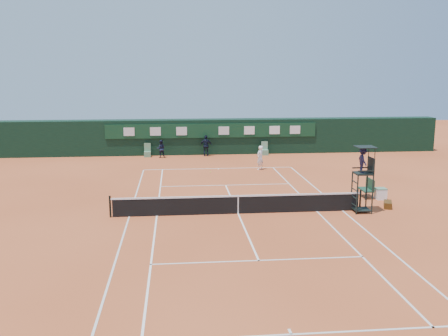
{
  "coord_description": "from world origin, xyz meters",
  "views": [
    {
      "loc": [
        -3.08,
        -24.3,
        7.22
      ],
      "look_at": [
        -0.14,
        6.0,
        1.2
      ],
      "focal_mm": 40.0,
      "sensor_mm": 36.0,
      "label": 1
    }
  ],
  "objects_px": {
    "tennis_net": "(238,204)",
    "cooler": "(381,194)",
    "player": "(260,158)",
    "player_bench": "(368,187)",
    "umpire_chair": "(363,165)"
  },
  "relations": [
    {
      "from": "tennis_net",
      "to": "cooler",
      "type": "xyz_separation_m",
      "value": [
        8.4,
        2.1,
        -0.18
      ]
    },
    {
      "from": "umpire_chair",
      "to": "player",
      "type": "relative_size",
      "value": 1.93
    },
    {
      "from": "player_bench",
      "to": "cooler",
      "type": "relative_size",
      "value": 1.86
    },
    {
      "from": "tennis_net",
      "to": "umpire_chair",
      "type": "height_order",
      "value": "umpire_chair"
    },
    {
      "from": "player",
      "to": "player_bench",
      "type": "bearing_deg",
      "value": 76.54
    },
    {
      "from": "umpire_chair",
      "to": "cooler",
      "type": "xyz_separation_m",
      "value": [
        2.06,
        2.42,
        -2.13
      ]
    },
    {
      "from": "tennis_net",
      "to": "cooler",
      "type": "height_order",
      "value": "tennis_net"
    },
    {
      "from": "tennis_net",
      "to": "umpire_chair",
      "type": "relative_size",
      "value": 3.77
    },
    {
      "from": "umpire_chair",
      "to": "cooler",
      "type": "relative_size",
      "value": 5.3
    },
    {
      "from": "umpire_chair",
      "to": "tennis_net",
      "type": "bearing_deg",
      "value": 177.18
    },
    {
      "from": "umpire_chair",
      "to": "player_bench",
      "type": "distance_m",
      "value": 3.76
    },
    {
      "from": "tennis_net",
      "to": "player",
      "type": "xyz_separation_m",
      "value": [
        3.01,
        11.19,
        0.38
      ]
    },
    {
      "from": "umpire_chair",
      "to": "player",
      "type": "height_order",
      "value": "umpire_chair"
    },
    {
      "from": "tennis_net",
      "to": "player",
      "type": "bearing_deg",
      "value": 74.93
    },
    {
      "from": "umpire_chair",
      "to": "player",
      "type": "xyz_separation_m",
      "value": [
        -3.33,
        11.5,
        -1.57
      ]
    }
  ]
}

